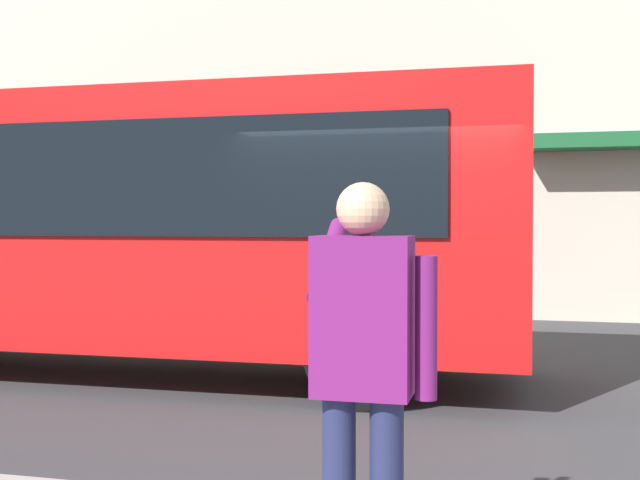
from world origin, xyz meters
TOP-DOWN VIEW (x-y plane):
  - ground_plane at (0.00, 0.00)m, footprint 60.00×60.00m
  - red_bus at (3.18, -0.41)m, footprint 9.05×2.54m
  - pedestrian_photographer at (-0.61, 4.48)m, footprint 0.53×0.52m

SIDE VIEW (x-z plane):
  - ground_plane at x=0.00m, z-range 0.00..0.00m
  - pedestrian_photographer at x=-0.61m, z-range 0.29..1.99m
  - red_bus at x=3.18m, z-range 0.14..3.22m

